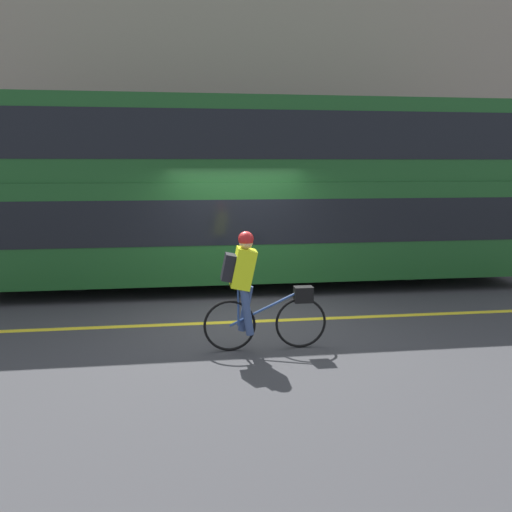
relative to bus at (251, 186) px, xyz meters
name	(u,v)px	position (x,y,z in m)	size (l,w,h in m)	color
ground_plane	(244,321)	(-0.42, -2.54, -2.11)	(80.00, 80.00, 0.00)	#38383A
road_center_line	(245,322)	(-0.42, -2.58, -2.11)	(50.00, 0.14, 0.01)	yellow
sidewalk_curb	(224,259)	(-0.42, 2.72, -2.04)	(60.00, 2.45, 0.14)	#A8A399
building_facade	(219,126)	(-0.42, 4.10, 1.51)	(60.00, 0.30, 7.24)	gray
bus	(251,186)	(0.00, 0.00, 0.00)	(11.61, 2.44, 3.81)	black
cyclist_on_bike	(253,287)	(-0.44, -3.84, -1.21)	(1.73, 0.32, 1.67)	black
trash_bin	(364,235)	(3.43, 2.60, -1.46)	(0.52, 0.52, 1.02)	#262628
street_sign_post	(367,206)	(3.47, 2.59, -0.67)	(0.36, 0.09, 2.33)	#59595B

